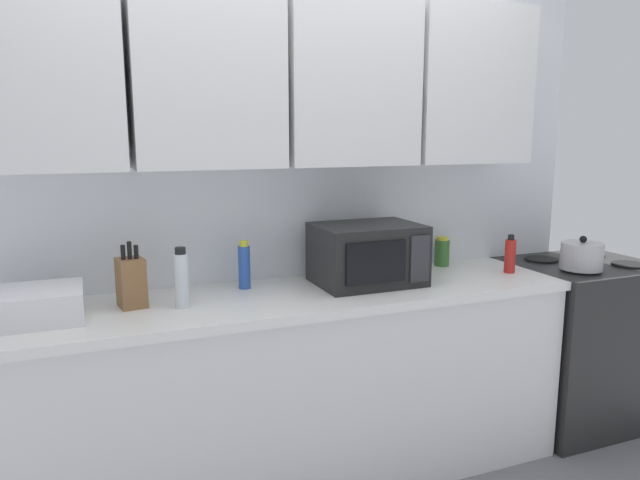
% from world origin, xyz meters
% --- Properties ---
extents(wall_back_with_cabinets, '(3.46, 0.38, 2.60)m').
position_xyz_m(wall_back_with_cabinets, '(0.00, -0.07, 1.58)').
color(wall_back_with_cabinets, white).
rests_on(wall_back_with_cabinets, ground_plane).
extents(counter_run, '(2.59, 0.63, 0.90)m').
position_xyz_m(counter_run, '(0.00, -0.30, 0.45)').
color(counter_run, silver).
rests_on(counter_run, ground_plane).
extents(stove_range, '(0.76, 0.64, 0.91)m').
position_xyz_m(stove_range, '(1.68, -0.32, 0.45)').
color(stove_range, black).
rests_on(stove_range, ground_plane).
extents(kettle, '(0.21, 0.21, 0.17)m').
position_xyz_m(kettle, '(1.51, -0.46, 0.98)').
color(kettle, '#B2B2B7').
rests_on(kettle, stove_range).
extents(microwave, '(0.48, 0.37, 0.28)m').
position_xyz_m(microwave, '(0.39, -0.26, 1.04)').
color(microwave, black).
rests_on(microwave, counter_run).
extents(dish_rack, '(0.38, 0.30, 0.12)m').
position_xyz_m(dish_rack, '(-1.04, -0.30, 0.96)').
color(dish_rack, silver).
rests_on(dish_rack, counter_run).
extents(knife_block, '(0.12, 0.13, 0.27)m').
position_xyz_m(knife_block, '(-0.67, -0.25, 1.00)').
color(knife_block, brown).
rests_on(knife_block, counter_run).
extents(bottle_red_sauce, '(0.05, 0.05, 0.20)m').
position_xyz_m(bottle_red_sauce, '(1.15, -0.34, 0.99)').
color(bottle_red_sauce, red).
rests_on(bottle_red_sauce, counter_run).
extents(bottle_green_oil, '(0.08, 0.08, 0.16)m').
position_xyz_m(bottle_green_oil, '(0.93, -0.08, 0.97)').
color(bottle_green_oil, '#386B2D').
rests_on(bottle_green_oil, counter_run).
extents(bottle_clear_tall, '(0.06, 0.06, 0.25)m').
position_xyz_m(bottle_clear_tall, '(-0.48, -0.34, 1.02)').
color(bottle_clear_tall, silver).
rests_on(bottle_clear_tall, counter_run).
extents(bottle_blue_cleaner, '(0.05, 0.05, 0.22)m').
position_xyz_m(bottle_blue_cleaner, '(-0.17, -0.14, 1.00)').
color(bottle_blue_cleaner, '#2D56B7').
rests_on(bottle_blue_cleaner, counter_run).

